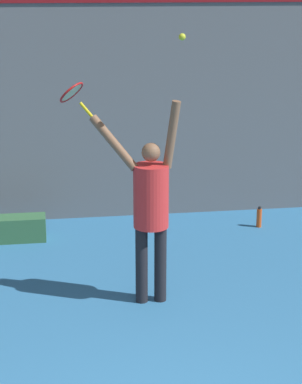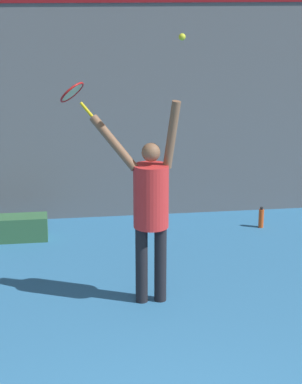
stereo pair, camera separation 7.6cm
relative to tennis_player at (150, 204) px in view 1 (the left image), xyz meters
name	(u,v)px [view 1 (the left image)]	position (x,y,z in m)	size (l,w,h in m)	color
back_wall	(98,42)	(-0.29, 2.88, 1.41)	(18.00, 0.10, 5.00)	slate
tennis_player	(150,204)	(0.00, 0.00, 0.00)	(0.92, 0.56, 2.17)	black
tennis_racket	(73,94)	(-0.74, 0.44, 1.09)	(0.40, 0.38, 0.37)	yellow
tennis_ball	(182,37)	(0.29, -0.11, 1.69)	(0.07, 0.07, 0.07)	#CCDB2D
water_bottle	(259,218)	(1.84, 2.08, -0.96)	(0.07, 0.07, 0.30)	#D84C19
equipment_bag	(14,229)	(-1.52, 2.05, -0.93)	(0.83, 0.31, 0.33)	#33663F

